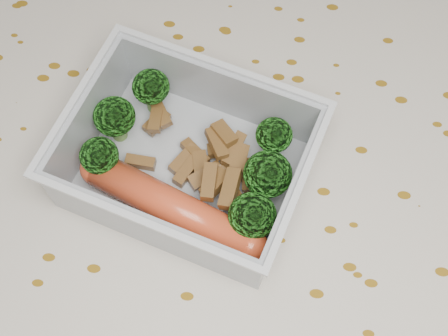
# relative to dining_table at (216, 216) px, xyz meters

# --- Properties ---
(dining_table) EXTENTS (1.40, 0.90, 0.75)m
(dining_table) POSITION_rel_dining_table_xyz_m (0.00, 0.00, 0.00)
(dining_table) COLOR brown
(dining_table) RESTS_ON ground
(tablecloth) EXTENTS (1.46, 0.96, 0.19)m
(tablecloth) POSITION_rel_dining_table_xyz_m (0.00, 0.00, 0.05)
(tablecloth) COLOR beige
(tablecloth) RESTS_ON dining_table
(lunch_container) EXTENTS (0.20, 0.17, 0.06)m
(lunch_container) POSITION_rel_dining_table_xyz_m (-0.02, -0.00, 0.11)
(lunch_container) COLOR silver
(lunch_container) RESTS_ON tablecloth
(broccoli_florets) EXTENTS (0.15, 0.12, 0.04)m
(broccoli_florets) POSITION_rel_dining_table_xyz_m (-0.01, -0.00, 0.12)
(broccoli_florets) COLOR #608C3F
(broccoli_florets) RESTS_ON lunch_container
(meat_pile) EXTENTS (0.10, 0.09, 0.03)m
(meat_pile) POSITION_rel_dining_table_xyz_m (-0.00, 0.00, 0.10)
(meat_pile) COLOR brown
(meat_pile) RESTS_ON lunch_container
(sausage) EXTENTS (0.14, 0.07, 0.03)m
(sausage) POSITION_rel_dining_table_xyz_m (-0.02, -0.04, 0.11)
(sausage) COLOR #D24824
(sausage) RESTS_ON lunch_container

